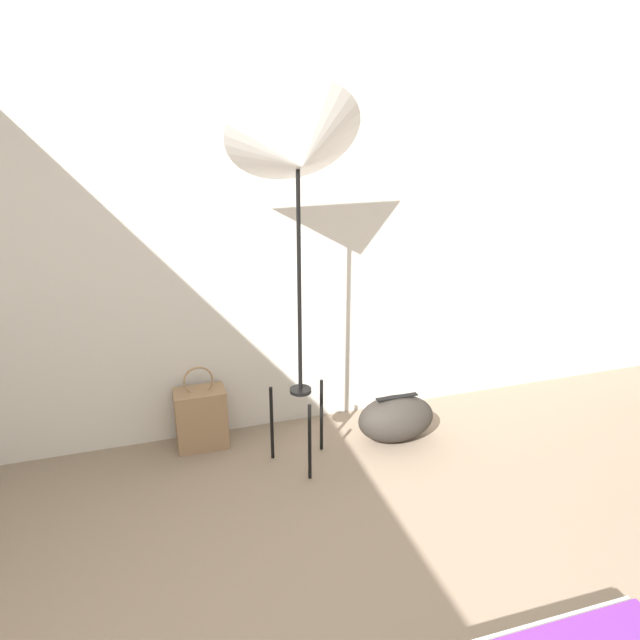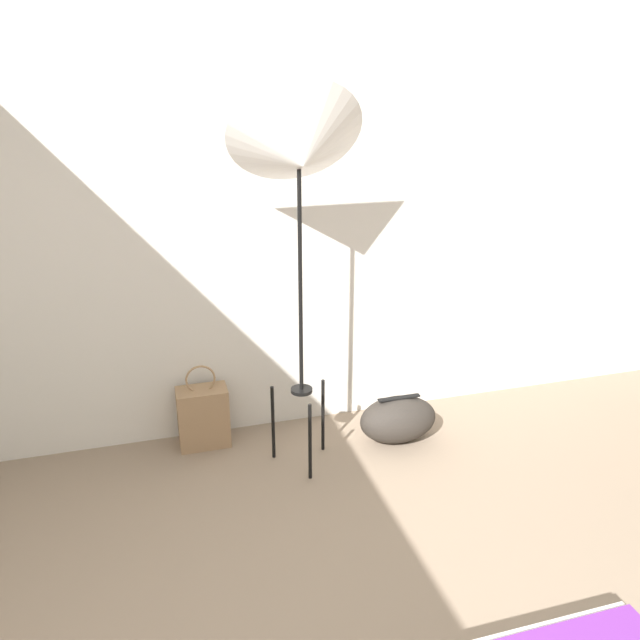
# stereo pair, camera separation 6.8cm
# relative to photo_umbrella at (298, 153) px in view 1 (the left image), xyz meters

# --- Properties ---
(wall_back) EXTENTS (8.00, 0.05, 2.60)m
(wall_back) POSITION_rel_photo_umbrella_xyz_m (-0.48, 0.50, -0.44)
(wall_back) COLOR silver
(wall_back) RESTS_ON ground_plane
(photo_umbrella) EXTENTS (0.69, 0.62, 2.09)m
(photo_umbrella) POSITION_rel_photo_umbrella_xyz_m (0.00, 0.00, 0.00)
(photo_umbrella) COLOR black
(photo_umbrella) RESTS_ON ground_plane
(tote_bag) EXTENTS (0.30, 0.18, 0.53)m
(tote_bag) POSITION_rel_photo_umbrella_xyz_m (-0.52, 0.34, -1.55)
(tote_bag) COLOR #9E7A56
(tote_bag) RESTS_ON ground_plane
(duffel_bag) EXTENTS (0.48, 0.29, 0.30)m
(duffel_bag) POSITION_rel_photo_umbrella_xyz_m (0.62, 0.06, -1.60)
(duffel_bag) COLOR #332D28
(duffel_bag) RESTS_ON ground_plane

